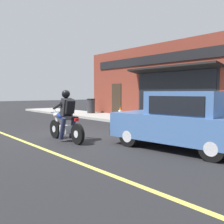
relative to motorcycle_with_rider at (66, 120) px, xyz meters
name	(u,v)px	position (x,y,z in m)	size (l,w,h in m)	color
ground_plane	(76,136)	(0.73, 0.62, -0.68)	(80.00, 80.00, 0.00)	black
sidewalk_curb	(123,119)	(5.65, 3.62, -0.61)	(2.60, 22.00, 0.14)	#9E9B93
storefront_building	(156,82)	(7.18, 2.53, 1.43)	(1.25, 11.27, 4.20)	maroon
motorcycle_with_rider	(66,120)	(0.00, 0.00, 0.00)	(0.56, 2.02, 1.62)	black
car_hatchback	(182,121)	(1.83, -3.04, 0.09)	(2.08, 3.95, 1.57)	black
traffic_cone	(120,112)	(5.85, 4.08, -0.25)	(0.36, 0.36, 0.60)	black
trash_bin	(91,106)	(6.10, 7.37, -0.04)	(0.56, 0.56, 0.98)	#2D2D33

